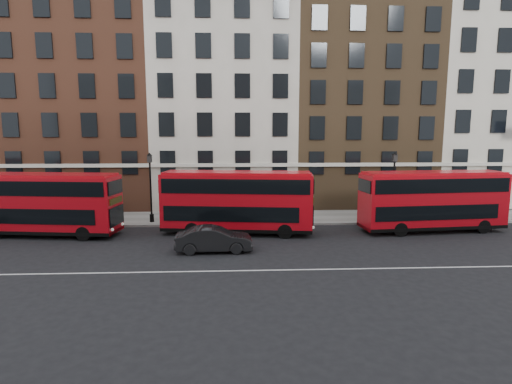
{
  "coord_description": "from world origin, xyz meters",
  "views": [
    {
      "loc": [
        1.1,
        -21.42,
        6.9
      ],
      "look_at": [
        2.36,
        5.0,
        3.0
      ],
      "focal_mm": 28.0,
      "sensor_mm": 36.0,
      "label": 1
    }
  ],
  "objects_px": {
    "bus_b": "(43,203)",
    "bus_c": "(237,201)",
    "car_front": "(214,239)",
    "bus_d": "(432,200)"
  },
  "relations": [
    {
      "from": "bus_b",
      "to": "bus_c",
      "type": "bearing_deg",
      "value": 7.2
    },
    {
      "from": "car_front",
      "to": "bus_c",
      "type": "bearing_deg",
      "value": -19.57
    },
    {
      "from": "bus_c",
      "to": "bus_b",
      "type": "bearing_deg",
      "value": -172.76
    },
    {
      "from": "bus_b",
      "to": "bus_d",
      "type": "height_order",
      "value": "bus_d"
    },
    {
      "from": "bus_c",
      "to": "car_front",
      "type": "bearing_deg",
      "value": -100.3
    },
    {
      "from": "bus_b",
      "to": "bus_c",
      "type": "distance_m",
      "value": 13.02
    },
    {
      "from": "bus_b",
      "to": "bus_c",
      "type": "relative_size",
      "value": 0.98
    },
    {
      "from": "bus_b",
      "to": "bus_d",
      "type": "distance_m",
      "value": 26.78
    },
    {
      "from": "bus_d",
      "to": "car_front",
      "type": "xyz_separation_m",
      "value": [
        -15.09,
        -4.22,
        -1.54
      ]
    },
    {
      "from": "bus_d",
      "to": "car_front",
      "type": "distance_m",
      "value": 15.75
    }
  ]
}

